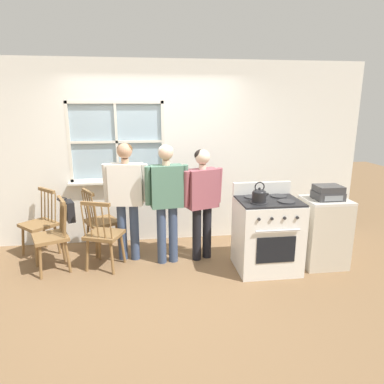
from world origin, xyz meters
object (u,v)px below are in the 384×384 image
chair_center_cluster (101,222)px  stove (267,234)px  chair_by_window (52,237)px  potted_plant (134,177)px  chair_near_wall (104,236)px  person_teen_center (167,194)px  kettle (259,195)px  chair_near_stove (40,225)px  stereo (328,193)px  handbag (69,211)px  person_elderly_left (126,191)px  side_counter (323,232)px  person_adult_right (202,195)px

chair_center_cluster → stove: size_ratio=0.86×
chair_by_window → potted_plant: size_ratio=3.80×
chair_near_wall → potted_plant: bearing=-94.0°
person_teen_center → potted_plant: 0.89m
stove → kettle: 0.59m
chair_center_cluster → potted_plant: size_ratio=3.80×
chair_near_stove → potted_plant: bearing=57.8°
chair_center_cluster → potted_plant: potted_plant is taller
chair_center_cluster → stereo: (2.94, -0.82, 0.55)m
chair_near_wall → stereo: 2.90m
kettle → handbag: kettle is taller
stereo → person_teen_center: bearing=170.1°
person_elderly_left → handbag: 0.76m
chair_near_stove → handbag: (0.51, -0.42, 0.32)m
chair_center_cluster → chair_near_stove: (-0.83, 0.01, 0.00)m
stereo → stove: bearing=-179.8°
chair_near_wall → chair_by_window: bearing=17.9°
chair_by_window → chair_center_cluster: size_ratio=1.00×
handbag → stereo: bearing=-7.1°
chair_near_stove → kettle: (2.82, -0.96, 0.58)m
side_counter → stereo: (0.00, -0.02, 0.54)m
potted_plant → handbag: potted_plant is taller
chair_near_stove → stereo: (3.77, -0.83, 0.55)m
person_adult_right → person_elderly_left: bearing=153.8°
handbag → person_adult_right: bearing=-0.2°
handbag → stereo: (3.26, -0.41, 0.23)m
person_teen_center → kettle: (1.07, -0.49, 0.08)m
chair_near_stove → kettle: 3.04m
chair_near_stove → stove: 3.11m
chair_near_wall → kettle: (1.89, -0.42, 0.58)m
chair_by_window → chair_near_wall: size_ratio=1.00×
chair_center_cluster → person_teen_center: person_teen_center is taller
handbag → person_teen_center: bearing=-2.6°
handbag → chair_by_window: bearing=-157.4°
chair_center_cluster → person_adult_right: size_ratio=0.62×
chair_by_window → side_counter: 3.49m
chair_near_wall → person_elderly_left: size_ratio=0.58×
person_teen_center → stove: (1.25, -0.35, -0.48)m
chair_near_stove → person_elderly_left: size_ratio=0.58×
chair_near_wall → handbag: 0.54m
stove → side_counter: stove is taller
kettle → side_counter: size_ratio=0.27×
person_adult_right → stove: person_adult_right is taller
kettle → stereo: 0.96m
chair_center_cluster → stove: stove is taller
chair_by_window → potted_plant: (1.02, 0.81, 0.58)m
person_teen_center → stove: size_ratio=1.46×
person_teen_center → handbag: bearing=169.7°
kettle → handbag: size_ratio=0.80×
person_adult_right → stereo: size_ratio=4.44×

